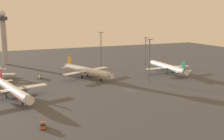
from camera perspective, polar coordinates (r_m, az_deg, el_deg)
name	(u,v)px	position (r m, az deg, el deg)	size (l,w,h in m)	color
ground_plane	(130,90)	(154.54, 3.69, -4.18)	(416.00, 416.00, 0.00)	#424449
control_tower	(4,34)	(248.74, -21.46, 6.99)	(8.00, 8.00, 45.15)	#A8A8B2
airplane_near_gate	(12,90)	(147.25, -19.85, -3.82)	(35.99, 45.89, 11.92)	white
airplane_far_stand	(168,67)	(202.38, 11.41, 0.57)	(34.41, 44.30, 11.39)	white
airplane_mid_apron	(87,71)	(185.23, -5.21, -0.16)	(35.25, 44.69, 12.00)	silver
fuel_truck	(39,76)	(188.30, -14.73, -1.29)	(3.49, 6.60, 2.35)	yellow
cargo_loader	(43,125)	(107.14, -13.99, -10.99)	(2.59, 4.40, 2.25)	#D85919
apron_light_east	(101,47)	(218.66, -2.29, 4.69)	(4.80, 0.90, 28.36)	slate
apron_light_central	(146,49)	(231.98, 6.93, 4.34)	(4.80, 0.90, 23.21)	slate
apron_light_west	(149,58)	(171.03, 7.67, 2.51)	(4.80, 0.90, 27.00)	slate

